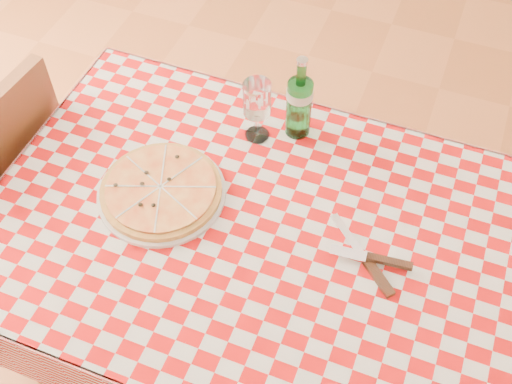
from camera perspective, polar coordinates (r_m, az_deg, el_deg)
dining_table at (r=1.60m, az=-0.11°, el=-5.26°), size 1.20×0.80×0.75m
tablecloth at (r=1.52m, az=-0.11°, el=-3.35°), size 1.30×0.90×0.01m
chair_far at (r=2.05m, az=-21.64°, el=0.49°), size 0.44×0.44×0.90m
pizza_plate at (r=1.58m, az=-8.44°, el=0.21°), size 0.42×0.42×0.04m
water_bottle at (r=1.63m, az=3.90°, el=8.41°), size 0.09×0.09×0.25m
wine_glass at (r=1.64m, az=0.09°, el=7.21°), size 0.09×0.09×0.18m
cutlery at (r=1.48m, az=9.77°, el=-5.76°), size 0.31×0.28×0.03m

